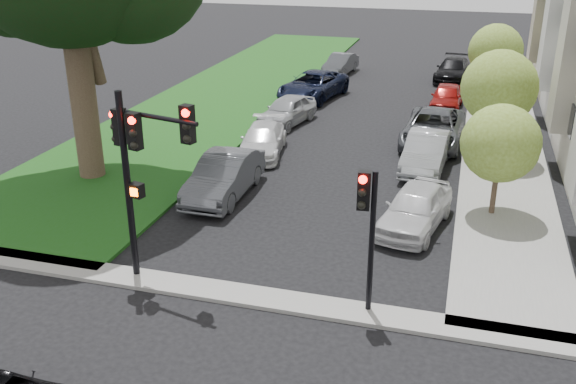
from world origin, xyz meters
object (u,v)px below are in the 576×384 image
(traffic_signal_secondary, at_px, (368,216))
(car_parked_1, at_px, (426,152))
(small_tree_b, at_px, (499,88))
(traffic_signal_main, at_px, (140,154))
(small_tree_c, at_px, (496,51))
(car_parked_6, at_px, (262,140))
(car_parked_9, at_px, (340,64))
(car_parked_0, at_px, (415,208))
(car_parked_4, at_px, (453,70))
(car_parked_2, at_px, (433,128))
(small_tree_a, at_px, (501,144))
(car_parked_3, at_px, (447,97))
(car_parked_5, at_px, (224,176))
(car_parked_7, at_px, (287,110))
(car_parked_8, at_px, (313,86))

(traffic_signal_secondary, distance_m, car_parked_1, 11.66)
(small_tree_b, bearing_deg, traffic_signal_main, -125.35)
(small_tree_c, distance_m, traffic_signal_main, 25.38)
(traffic_signal_secondary, distance_m, car_parked_6, 13.32)
(car_parked_9, bearing_deg, small_tree_c, -21.66)
(car_parked_0, bearing_deg, car_parked_6, 152.25)
(car_parked_4, bearing_deg, car_parked_2, -86.35)
(traffic_signal_secondary, relative_size, car_parked_1, 0.87)
(small_tree_a, relative_size, car_parked_0, 0.92)
(car_parked_9, bearing_deg, small_tree_a, -58.17)
(small_tree_c, height_order, car_parked_3, small_tree_c)
(car_parked_6, bearing_deg, traffic_signal_secondary, -69.31)
(small_tree_c, distance_m, car_parked_6, 15.80)
(traffic_signal_secondary, relative_size, car_parked_0, 0.92)
(small_tree_c, relative_size, car_parked_6, 1.01)
(small_tree_a, xyz_separation_m, small_tree_c, (0.00, 16.21, 0.32))
(traffic_signal_main, relative_size, car_parked_9, 1.35)
(car_parked_2, xyz_separation_m, car_parked_9, (-7.32, 14.12, -0.12))
(small_tree_c, distance_m, car_parked_4, 6.33)
(car_parked_5, xyz_separation_m, car_parked_6, (-0.12, 5.02, -0.16))
(car_parked_2, distance_m, car_parked_4, 14.05)
(car_parked_0, height_order, car_parked_7, car_parked_0)
(small_tree_b, relative_size, car_parked_6, 1.07)
(traffic_signal_main, height_order, car_parked_8, traffic_signal_main)
(small_tree_b, distance_m, car_parked_0, 8.71)
(traffic_signal_secondary, bearing_deg, car_parked_8, 107.27)
(car_parked_2, distance_m, car_parked_5, 11.09)
(car_parked_5, relative_size, car_parked_8, 0.86)
(traffic_signal_secondary, bearing_deg, car_parked_6, 119.75)
(small_tree_c, xyz_separation_m, car_parked_8, (-10.09, -1.79, -2.21))
(traffic_signal_main, relative_size, car_parked_4, 1.11)
(small_tree_a, xyz_separation_m, car_parked_1, (-2.67, 4.13, -1.92))
(car_parked_2, xyz_separation_m, car_parked_3, (0.25, 6.64, -0.10))
(car_parked_1, bearing_deg, traffic_signal_main, -117.97)
(car_parked_0, bearing_deg, small_tree_a, 45.84)
(small_tree_b, distance_m, car_parked_3, 8.73)
(car_parked_7, bearing_deg, car_parked_5, -76.08)
(traffic_signal_secondary, height_order, car_parked_5, traffic_signal_secondary)
(small_tree_c, distance_m, car_parked_3, 3.86)
(small_tree_a, height_order, car_parked_6, small_tree_a)
(car_parked_1, bearing_deg, car_parked_2, 92.26)
(car_parked_0, relative_size, car_parked_6, 0.98)
(small_tree_b, bearing_deg, car_parked_0, -107.63)
(traffic_signal_main, xyz_separation_m, car_parked_4, (7.20, 28.91, -3.09))
(car_parked_0, bearing_deg, car_parked_9, 118.42)
(car_parked_3, distance_m, car_parked_4, 7.41)
(small_tree_c, xyz_separation_m, car_parked_5, (-9.73, -17.15, -2.20))
(car_parked_7, relative_size, car_parked_9, 1.05)
(small_tree_c, bearing_deg, car_parked_7, -144.17)
(small_tree_b, relative_size, small_tree_c, 1.06)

